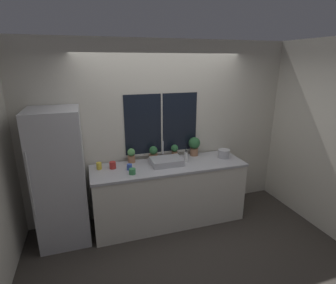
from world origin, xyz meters
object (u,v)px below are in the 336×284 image
(potted_plant_far_right, at_px, (194,145))
(mug_red, at_px, (113,165))
(mug_blue, at_px, (129,167))
(potted_plant_center_left, at_px, (153,153))
(sink, at_px, (166,161))
(potted_plant_center_right, at_px, (175,150))
(mug_yellow, at_px, (99,166))
(mug_green, at_px, (132,171))
(potted_plant_far_left, at_px, (131,155))
(refrigerator, at_px, (60,178))
(kettle, at_px, (224,153))
(soap_bottle, at_px, (186,157))

(potted_plant_far_right, height_order, mug_red, potted_plant_far_right)
(mug_blue, bearing_deg, potted_plant_center_left, 33.19)
(sink, xyz_separation_m, mug_blue, (-0.55, -0.04, -0.01))
(mug_blue, bearing_deg, sink, 4.21)
(potted_plant_far_right, bearing_deg, potted_plant_center_right, 180.00)
(potted_plant_far_right, bearing_deg, mug_yellow, -175.40)
(mug_green, xyz_separation_m, mug_yellow, (-0.42, 0.31, 0.01))
(mug_yellow, bearing_deg, potted_plant_far_right, 4.60)
(potted_plant_far_left, relative_size, potted_plant_center_left, 1.00)
(potted_plant_center_right, bearing_deg, sink, -131.43)
(mug_red, bearing_deg, potted_plant_center_right, 8.91)
(mug_blue, height_order, mug_yellow, mug_yellow)
(mug_blue, bearing_deg, refrigerator, 177.10)
(sink, relative_size, kettle, 2.51)
(potted_plant_far_right, height_order, soap_bottle, potted_plant_far_right)
(refrigerator, bearing_deg, mug_green, -12.36)
(sink, xyz_separation_m, potted_plant_far_left, (-0.48, 0.23, 0.07))
(potted_plant_far_left, xyz_separation_m, soap_bottle, (0.79, -0.23, -0.03))
(mug_yellow, bearing_deg, kettle, -3.60)
(potted_plant_center_left, xyz_separation_m, kettle, (1.08, -0.24, -0.04))
(potted_plant_center_right, height_order, mug_red, potted_plant_center_right)
(mug_red, bearing_deg, potted_plant_far_right, 6.67)
(soap_bottle, distance_m, mug_yellow, 1.27)
(mug_blue, relative_size, mug_red, 0.85)
(potted_plant_far_left, relative_size, mug_blue, 2.64)
(mug_yellow, bearing_deg, potted_plant_center_left, 8.35)
(refrigerator, distance_m, mug_yellow, 0.52)
(refrigerator, xyz_separation_m, soap_bottle, (1.77, -0.00, 0.10))
(potted_plant_center_right, bearing_deg, mug_blue, -160.21)
(refrigerator, distance_m, mug_blue, 0.91)
(mug_blue, relative_size, mug_green, 0.91)
(potted_plant_far_left, height_order, kettle, potted_plant_far_left)
(refrigerator, height_order, potted_plant_center_right, refrigerator)
(refrigerator, distance_m, potted_plant_far_left, 1.02)
(potted_plant_far_left, xyz_separation_m, kettle, (1.42, -0.24, -0.04))
(potted_plant_center_left, xyz_separation_m, mug_yellow, (-0.82, -0.12, -0.06))
(mug_green, bearing_deg, sink, 19.93)
(sink, xyz_separation_m, potted_plant_far_right, (0.54, 0.23, 0.13))
(potted_plant_center_right, relative_size, mug_blue, 2.56)
(refrigerator, xyz_separation_m, potted_plant_center_right, (1.67, 0.23, 0.13))
(refrigerator, bearing_deg, mug_red, 6.07)
(kettle, bearing_deg, mug_blue, -178.73)
(refrigerator, distance_m, soap_bottle, 1.78)
(sink, relative_size, mug_red, 4.69)
(sink, relative_size, soap_bottle, 2.35)
(refrigerator, xyz_separation_m, mug_green, (0.92, -0.20, 0.05))
(sink, relative_size, potted_plant_center_left, 2.09)
(sink, xyz_separation_m, potted_plant_center_left, (-0.14, 0.23, 0.06))
(potted_plant_center_right, xyz_separation_m, kettle, (0.74, -0.24, -0.04))
(sink, xyz_separation_m, kettle, (0.94, -0.01, 0.02))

